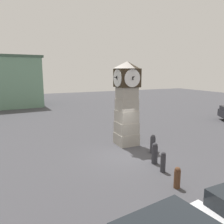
% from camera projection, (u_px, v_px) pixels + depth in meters
% --- Properties ---
extents(ground_plane, '(78.16, 78.16, 0.00)m').
position_uv_depth(ground_plane, '(125.00, 155.00, 12.67)').
color(ground_plane, '#424247').
extents(clock_tower, '(1.84, 1.72, 5.44)m').
position_uv_depth(clock_tower, '(127.00, 103.00, 14.16)').
color(clock_tower, '#9B968B').
rests_on(clock_tower, ground_plane).
extents(bollard_near_tower, '(0.27, 0.27, 0.93)m').
position_uv_depth(bollard_near_tower, '(177.00, 177.00, 9.07)').
color(bollard_near_tower, brown).
rests_on(bollard_near_tower, ground_plane).
extents(bollard_mid_row, '(0.25, 0.25, 1.02)m').
position_uv_depth(bollard_mid_row, '(163.00, 162.00, 10.52)').
color(bollard_mid_row, '#333338').
rests_on(bollard_mid_row, ground_plane).
extents(bollard_far_row, '(0.31, 0.31, 1.14)m').
position_uv_depth(bollard_far_row, '(155.00, 153.00, 11.49)').
color(bollard_far_row, '#333338').
rests_on(bollard_far_row, ground_plane).
extents(bollard_end_row, '(0.31, 0.31, 1.12)m').
position_uv_depth(bollard_end_row, '(153.00, 144.00, 13.00)').
color(bollard_end_row, '#333338').
rests_on(bollard_end_row, ground_plane).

